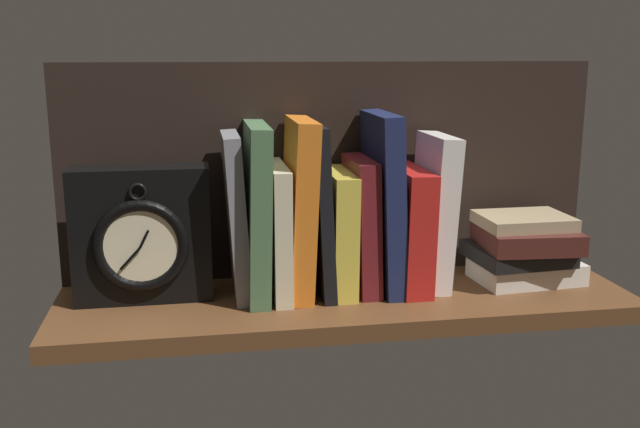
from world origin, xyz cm
name	(u,v)px	position (x,y,z in cm)	size (l,w,h in cm)	color
ground_plane	(346,303)	(0.00, 0.00, -1.25)	(81.88, 23.62, 2.50)	brown
back_panel	(332,170)	(0.00, 11.21, 16.35)	(81.88, 1.20, 32.69)	black
book_gray_chess	(236,216)	(-15.30, 2.85, 11.59)	(2.25, 12.35, 23.18)	gray
book_green_romantic	(257,211)	(-12.44, 2.85, 12.21)	(2.88, 15.53, 24.42)	#476B44
book_cream_twain	(278,230)	(-9.48, 2.85, 9.35)	(2.43, 15.20, 18.70)	beige
book_orange_pandolfini	(299,207)	(-6.38, 2.85, 12.51)	(3.17, 14.32, 25.02)	orange
book_black_skeptic	(319,209)	(-3.58, 2.85, 12.16)	(1.81, 14.25, 24.32)	black
book_yellow_seinlanguage	(338,231)	(-0.70, 2.85, 8.76)	(3.35, 13.94, 17.51)	gold
book_maroon_dawkins	(361,224)	(2.74, 2.85, 9.65)	(2.94, 13.07, 19.30)	maroon
book_navy_bierce	(383,202)	(5.94, 2.85, 12.85)	(2.86, 14.72, 25.70)	#192147
book_red_requiem	(408,228)	(9.73, 2.85, 8.84)	(4.10, 15.21, 17.68)	red
book_white_catcher	(434,211)	(13.67, 2.85, 11.21)	(3.19, 12.17, 22.43)	silver
framed_clock	(142,235)	(-28.35, 3.05, 9.33)	(18.84, 7.55, 18.84)	black
book_stack_side	(524,248)	(27.71, 1.74, 5.12)	(16.68, 14.19, 10.33)	beige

